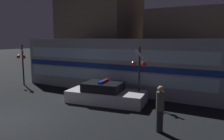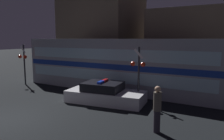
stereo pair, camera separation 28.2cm
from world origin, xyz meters
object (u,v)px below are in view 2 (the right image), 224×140
at_px(crossing_signal_near, 138,69).
at_px(train, 117,64).
at_px(pedestrian, 157,109).
at_px(police_car, 105,94).

bearing_deg(crossing_signal_near, train, 137.22).
relative_size(train, pedestrian, 7.77).
bearing_deg(train, police_car, -72.56).
xyz_separation_m(train, crossing_signal_near, (2.77, -2.57, 0.14)).
distance_m(train, pedestrian, 7.77).
bearing_deg(train, crossing_signal_near, -42.78).
xyz_separation_m(police_car, crossing_signal_near, (1.71, 0.82, 1.49)).
distance_m(police_car, pedestrian, 4.69).
bearing_deg(pedestrian, crossing_signal_near, 123.99).
distance_m(police_car, crossing_signal_near, 2.41).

